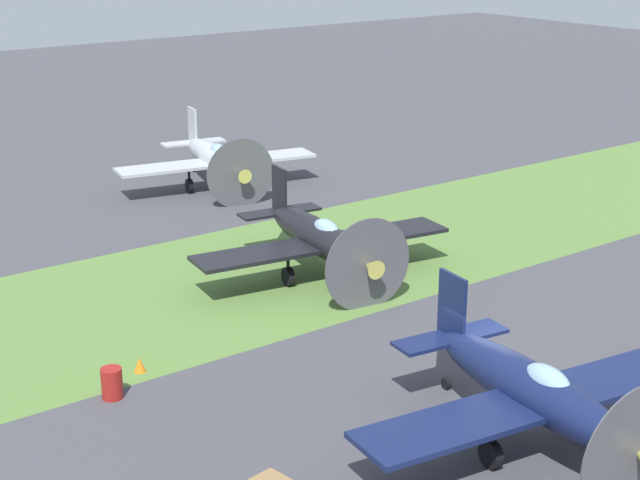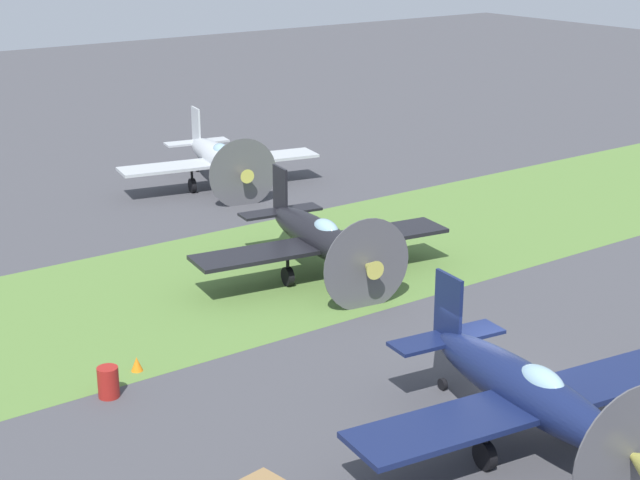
# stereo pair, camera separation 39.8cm
# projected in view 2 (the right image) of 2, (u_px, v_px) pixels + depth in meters

# --- Properties ---
(ground_plane) EXTENTS (160.00, 160.00, 0.00)m
(ground_plane) POSITION_uv_depth(u_px,v_px,m) (494.00, 394.00, 28.09)
(ground_plane) COLOR #424247
(grass_verge) EXTENTS (120.00, 11.00, 0.01)m
(grass_verge) POSITION_uv_depth(u_px,v_px,m) (261.00, 274.00, 37.41)
(grass_verge) COLOR #567A38
(grass_verge) RESTS_ON ground
(airplane_lead) EXTENTS (10.42, 8.28, 3.69)m
(airplane_lead) POSITION_uv_depth(u_px,v_px,m) (528.00, 392.00, 24.86)
(airplane_lead) COLOR #141E47
(airplane_lead) RESTS_ON ground
(airplane_wingman) EXTENTS (10.16, 8.08, 3.60)m
(airplane_wingman) POSITION_uv_depth(u_px,v_px,m) (320.00, 238.00, 36.72)
(airplane_wingman) COLOR black
(airplane_wingman) RESTS_ON ground
(airplane_trail) EXTENTS (10.05, 8.02, 3.56)m
(airplane_trail) POSITION_uv_depth(u_px,v_px,m) (218.00, 158.00, 48.66)
(airplane_trail) COLOR #B2B7BC
(airplane_trail) RESTS_ON ground
(fuel_drum) EXTENTS (0.60, 0.60, 0.90)m
(fuel_drum) POSITION_uv_depth(u_px,v_px,m) (108.00, 382.00, 27.78)
(fuel_drum) COLOR maroon
(fuel_drum) RESTS_ON ground
(runway_marker_cone) EXTENTS (0.36, 0.36, 0.44)m
(runway_marker_cone) POSITION_uv_depth(u_px,v_px,m) (137.00, 364.00, 29.43)
(runway_marker_cone) COLOR orange
(runway_marker_cone) RESTS_ON ground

